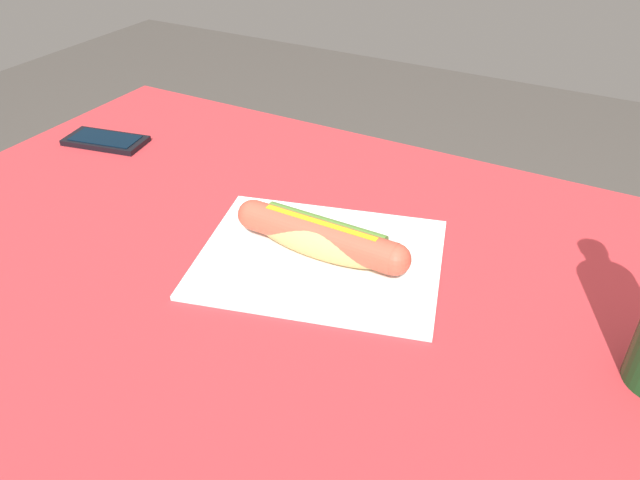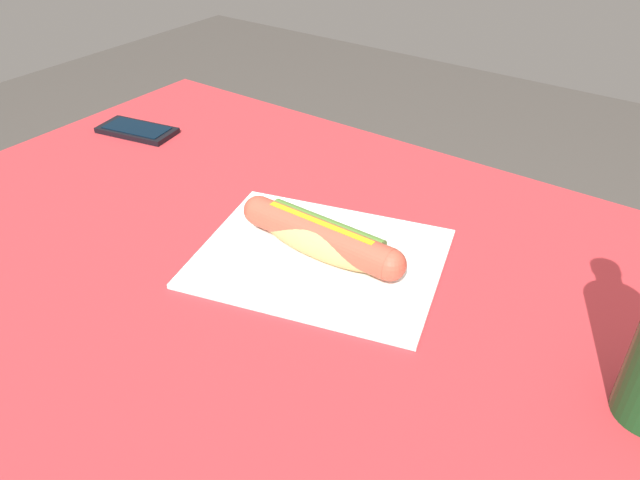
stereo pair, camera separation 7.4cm
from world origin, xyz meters
name	(u,v)px [view 2 (the right image)]	position (x,y,z in m)	size (l,w,h in m)	color
dining_table	(262,350)	(0.00, 0.00, 0.62)	(1.10, 0.82, 0.77)	brown
paper_wrapper	(320,258)	(0.06, 0.05, 0.78)	(0.30, 0.23, 0.01)	white
hot_dog	(320,237)	(0.06, 0.05, 0.81)	(0.24, 0.05, 0.05)	tan
cell_phone	(137,130)	(-0.42, 0.17, 0.78)	(0.15, 0.09, 0.01)	black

